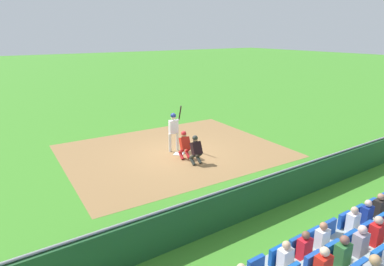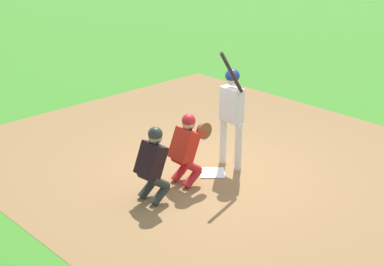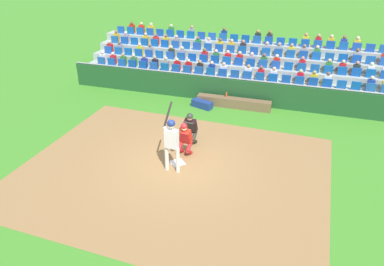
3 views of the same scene
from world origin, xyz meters
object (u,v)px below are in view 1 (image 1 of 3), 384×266
object	(u,v)px
water_bottle_on_bench	(250,190)
home_plate_marker	(179,154)
equipment_duffel_bag	(260,187)
batter_at_plate	(174,127)
catcher_crouching	(184,143)
dugout_bench	(240,201)
home_plate_umpire	(196,149)

from	to	relation	value
water_bottle_on_bench	home_plate_marker	bearing A→B (deg)	84.59
equipment_duffel_bag	batter_at_plate	bearing A→B (deg)	114.08
equipment_duffel_bag	water_bottle_on_bench	bearing A→B (deg)	-133.00
equipment_duffel_bag	catcher_crouching	bearing A→B (deg)	116.40
dugout_bench	water_bottle_on_bench	distance (m)	0.50
home_plate_umpire	dugout_bench	world-z (taller)	home_plate_umpire
catcher_crouching	equipment_duffel_bag	distance (m)	4.24
batter_at_plate	equipment_duffel_bag	world-z (taller)	batter_at_plate
home_plate_marker	dugout_bench	size ratio (longest dim) A/B	0.13
catcher_crouching	water_bottle_on_bench	bearing A→B (deg)	-95.37
catcher_crouching	home_plate_umpire	distance (m)	0.83
home_plate_marker	dugout_bench	world-z (taller)	dugout_bench
dugout_bench	equipment_duffel_bag	bearing A→B (deg)	18.94
catcher_crouching	water_bottle_on_bench	world-z (taller)	catcher_crouching
home_plate_marker	dugout_bench	distance (m)	5.30
home_plate_umpire	water_bottle_on_bench	distance (m)	3.90
water_bottle_on_bench	equipment_duffel_bag	world-z (taller)	water_bottle_on_bench
dugout_bench	home_plate_marker	bearing A→B (deg)	80.57
catcher_crouching	equipment_duffel_bag	world-z (taller)	catcher_crouching
home_plate_umpire	dugout_bench	bearing A→B (deg)	-102.69
home_plate_umpire	water_bottle_on_bench	size ratio (longest dim) A/B	6.09
batter_at_plate	water_bottle_on_bench	world-z (taller)	batter_at_plate
batter_at_plate	home_plate_umpire	xyz separation A→B (m)	(-0.03, -1.89, -0.47)
home_plate_marker	equipment_duffel_bag	distance (m)	4.78
home_plate_marker	water_bottle_on_bench	world-z (taller)	water_bottle_on_bench
dugout_bench	batter_at_plate	bearing A→B (deg)	81.19
catcher_crouching	dugout_bench	xyz separation A→B (m)	(-0.81, -4.63, -0.50)
catcher_crouching	water_bottle_on_bench	distance (m)	4.72
home_plate_umpire	equipment_duffel_bag	xyz separation A→B (m)	(0.51, -3.34, -0.54)
catcher_crouching	water_bottle_on_bench	xyz separation A→B (m)	(-0.44, -4.70, -0.17)
dugout_bench	home_plate_umpire	bearing A→B (deg)	77.31
dugout_bench	equipment_duffel_bag	distance (m)	1.44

